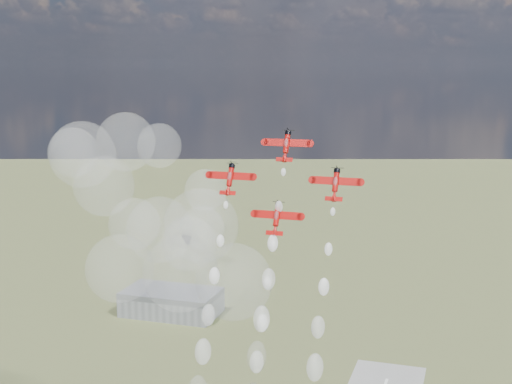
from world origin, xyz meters
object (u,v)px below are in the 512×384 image
object	(u,v)px
plane_lead	(286,145)
plane_right	(336,184)
hangar	(171,302)
plane_left	(230,178)
plane_slot	(277,218)

from	to	relation	value
plane_lead	plane_right	world-z (taller)	plane_lead
hangar	plane_lead	distance (m)	234.73
hangar	plane_lead	bearing A→B (deg)	-58.10
plane_left	plane_slot	distance (m)	14.87
hangar	plane_right	size ratio (longest dim) A/B	4.68
plane_slot	plane_right	bearing A→B (deg)	17.77
plane_left	plane_right	distance (m)	24.36
hangar	plane_lead	xyz separation A→B (m)	(110.51, -177.51, 106.68)
hangar	plane_slot	xyz separation A→B (m)	(110.51, -185.32, 91.52)
plane_right	plane_slot	xyz separation A→B (m)	(-12.18, -3.90, -7.58)
plane_right	plane_slot	world-z (taller)	plane_right
plane_right	hangar	bearing A→B (deg)	124.07
hangar	plane_right	bearing A→B (deg)	-55.93
plane_slot	plane_left	bearing A→B (deg)	162.23
hangar	plane_slot	size ratio (longest dim) A/B	4.68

